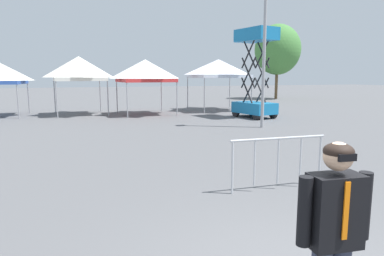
{
  "coord_description": "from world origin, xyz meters",
  "views": [
    {
      "loc": [
        -2.34,
        -2.7,
        2.29
      ],
      "look_at": [
        -0.2,
        3.36,
        1.3
      ],
      "focal_mm": 31.84,
      "sensor_mm": 36.0,
      "label": 1
    }
  ],
  "objects_px": {
    "canopy_tent_right_of_center": "(79,69)",
    "canopy_tent_far_right": "(145,71)",
    "scissor_lift": "(255,92)",
    "tree_behind_tents_center": "(278,50)",
    "light_pole_near_lift": "(265,29)",
    "canopy_tent_behind_left": "(218,69)",
    "person_foreground": "(333,233)",
    "crowd_barrier_mid_lot": "(278,153)"
  },
  "relations": [
    {
      "from": "canopy_tent_behind_left",
      "to": "crowd_barrier_mid_lot",
      "type": "bearing_deg",
      "value": -109.45
    },
    {
      "from": "canopy_tent_behind_left",
      "to": "person_foreground",
      "type": "relative_size",
      "value": 1.91
    },
    {
      "from": "scissor_lift",
      "to": "light_pole_near_lift",
      "type": "bearing_deg",
      "value": -114.27
    },
    {
      "from": "tree_behind_tents_center",
      "to": "crowd_barrier_mid_lot",
      "type": "height_order",
      "value": "tree_behind_tents_center"
    },
    {
      "from": "canopy_tent_far_right",
      "to": "crowd_barrier_mid_lot",
      "type": "distance_m",
      "value": 14.43
    },
    {
      "from": "crowd_barrier_mid_lot",
      "to": "scissor_lift",
      "type": "bearing_deg",
      "value": 62.52
    },
    {
      "from": "canopy_tent_behind_left",
      "to": "person_foreground",
      "type": "bearing_deg",
      "value": -111.14
    },
    {
      "from": "canopy_tent_right_of_center",
      "to": "canopy_tent_far_right",
      "type": "distance_m",
      "value": 3.86
    },
    {
      "from": "crowd_barrier_mid_lot",
      "to": "canopy_tent_behind_left",
      "type": "bearing_deg",
      "value": 70.55
    },
    {
      "from": "canopy_tent_far_right",
      "to": "scissor_lift",
      "type": "xyz_separation_m",
      "value": [
        5.33,
        -3.5,
        -1.18
      ]
    },
    {
      "from": "canopy_tent_behind_left",
      "to": "tree_behind_tents_center",
      "type": "xyz_separation_m",
      "value": [
        10.17,
        8.69,
        2.08
      ]
    },
    {
      "from": "canopy_tent_right_of_center",
      "to": "canopy_tent_far_right",
      "type": "height_order",
      "value": "canopy_tent_right_of_center"
    },
    {
      "from": "canopy_tent_far_right",
      "to": "canopy_tent_right_of_center",
      "type": "bearing_deg",
      "value": 162.44
    },
    {
      "from": "canopy_tent_far_right",
      "to": "tree_behind_tents_center",
      "type": "bearing_deg",
      "value": 31.96
    },
    {
      "from": "canopy_tent_behind_left",
      "to": "canopy_tent_far_right",
      "type": "bearing_deg",
      "value": -170.95
    },
    {
      "from": "canopy_tent_behind_left",
      "to": "canopy_tent_right_of_center",
      "type": "bearing_deg",
      "value": 177.63
    },
    {
      "from": "canopy_tent_right_of_center",
      "to": "scissor_lift",
      "type": "distance_m",
      "value": 10.23
    },
    {
      "from": "scissor_lift",
      "to": "crowd_barrier_mid_lot",
      "type": "bearing_deg",
      "value": -117.48
    },
    {
      "from": "person_foreground",
      "to": "light_pole_near_lift",
      "type": "distance_m",
      "value": 13.07
    },
    {
      "from": "person_foreground",
      "to": "light_pole_near_lift",
      "type": "relative_size",
      "value": 0.24
    },
    {
      "from": "canopy_tent_right_of_center",
      "to": "person_foreground",
      "type": "bearing_deg",
      "value": -85.62
    },
    {
      "from": "canopy_tent_right_of_center",
      "to": "person_foreground",
      "type": "height_order",
      "value": "canopy_tent_right_of_center"
    },
    {
      "from": "canopy_tent_far_right",
      "to": "crowd_barrier_mid_lot",
      "type": "height_order",
      "value": "canopy_tent_far_right"
    },
    {
      "from": "scissor_lift",
      "to": "person_foreground",
      "type": "xyz_separation_m",
      "value": [
        -7.55,
        -14.47,
        -0.36
      ]
    },
    {
      "from": "canopy_tent_behind_left",
      "to": "tree_behind_tents_center",
      "type": "bearing_deg",
      "value": 40.51
    },
    {
      "from": "canopy_tent_far_right",
      "to": "scissor_lift",
      "type": "distance_m",
      "value": 6.49
    },
    {
      "from": "canopy_tent_right_of_center",
      "to": "scissor_lift",
      "type": "xyz_separation_m",
      "value": [
        9.01,
        -4.67,
        -1.31
      ]
    },
    {
      "from": "scissor_lift",
      "to": "tree_behind_tents_center",
      "type": "distance_m",
      "value": 16.69
    },
    {
      "from": "canopy_tent_far_right",
      "to": "scissor_lift",
      "type": "height_order",
      "value": "scissor_lift"
    },
    {
      "from": "light_pole_near_lift",
      "to": "tree_behind_tents_center",
      "type": "distance_m",
      "value": 19.93
    },
    {
      "from": "scissor_lift",
      "to": "canopy_tent_behind_left",
      "type": "bearing_deg",
      "value": 93.77
    },
    {
      "from": "canopy_tent_far_right",
      "to": "scissor_lift",
      "type": "bearing_deg",
      "value": -33.33
    },
    {
      "from": "scissor_lift",
      "to": "tree_behind_tents_center",
      "type": "xyz_separation_m",
      "value": [
        9.89,
        13.0,
        3.45
      ]
    },
    {
      "from": "canopy_tent_behind_left",
      "to": "light_pole_near_lift",
      "type": "height_order",
      "value": "light_pole_near_lift"
    },
    {
      "from": "canopy_tent_right_of_center",
      "to": "tree_behind_tents_center",
      "type": "relative_size",
      "value": 0.47
    },
    {
      "from": "tree_behind_tents_center",
      "to": "light_pole_near_lift",
      "type": "bearing_deg",
      "value": -124.89
    },
    {
      "from": "tree_behind_tents_center",
      "to": "scissor_lift",
      "type": "bearing_deg",
      "value": -127.26
    },
    {
      "from": "light_pole_near_lift",
      "to": "tree_behind_tents_center",
      "type": "xyz_separation_m",
      "value": [
        11.4,
        16.35,
        0.56
      ]
    },
    {
      "from": "light_pole_near_lift",
      "to": "crowd_barrier_mid_lot",
      "type": "height_order",
      "value": "light_pole_near_lift"
    },
    {
      "from": "canopy_tent_right_of_center",
      "to": "canopy_tent_behind_left",
      "type": "bearing_deg",
      "value": -2.37
    },
    {
      "from": "person_foreground",
      "to": "tree_behind_tents_center",
      "type": "xyz_separation_m",
      "value": [
        17.43,
        27.47,
        3.81
      ]
    },
    {
      "from": "canopy_tent_behind_left",
      "to": "scissor_lift",
      "type": "bearing_deg",
      "value": -86.23
    }
  ]
}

